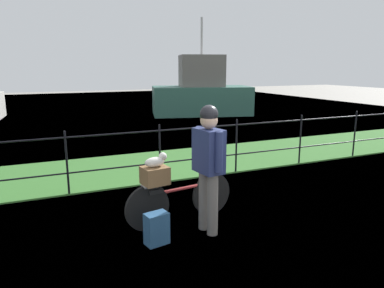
{
  "coord_description": "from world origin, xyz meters",
  "views": [
    {
      "loc": [
        -2.88,
        -3.89,
        2.14
      ],
      "look_at": [
        -0.55,
        1.37,
        0.9
      ],
      "focal_mm": 33.55,
      "sensor_mm": 36.0,
      "label": 1
    }
  ],
  "objects": [
    {
      "name": "moored_boat_mid",
      "position": [
        4.13,
        10.92,
        0.97
      ],
      "size": [
        4.75,
        3.14,
        4.25
      ],
      "color": "#336656",
      "rests_on": "ground"
    },
    {
      "name": "bicycle_main",
      "position": [
        -1.13,
        0.49,
        0.33
      ],
      "size": [
        1.64,
        0.29,
        0.63
      ],
      "color": "black",
      "rests_on": "ground"
    },
    {
      "name": "grass_strip",
      "position": [
        0.0,
        3.43,
        0.01
      ],
      "size": [
        27.0,
        2.4,
        0.03
      ],
      "primitive_type": "cube",
      "color": "#38702D",
      "rests_on": "ground"
    },
    {
      "name": "backpack_on_paving",
      "position": [
        -1.63,
        0.01,
        0.2
      ],
      "size": [
        0.31,
        0.23,
        0.4
      ],
      "primitive_type": "cube",
      "rotation": [
        0.0,
        0.0,
        3.34
      ],
      "color": "#28517A",
      "rests_on": "ground"
    },
    {
      "name": "harbor_water",
      "position": [
        0.0,
        12.84,
        0.0
      ],
      "size": [
        30.0,
        30.0,
        0.0
      ],
      "primitive_type": "plane",
      "color": "slate",
      "rests_on": "ground"
    },
    {
      "name": "iron_fence",
      "position": [
        0.0,
        2.25,
        0.64
      ],
      "size": [
        18.04,
        0.04,
        1.11
      ],
      "color": "black",
      "rests_on": "ground"
    },
    {
      "name": "cyclist_person",
      "position": [
        -0.9,
        0.07,
        1.0
      ],
      "size": [
        0.31,
        0.54,
        1.68
      ],
      "color": "slate",
      "rests_on": "ground"
    },
    {
      "name": "terrier_dog",
      "position": [
        -1.47,
        0.44,
        0.94
      ],
      "size": [
        0.32,
        0.18,
        0.18
      ],
      "color": "silver",
      "rests_on": "wooden_crate"
    },
    {
      "name": "wooden_crate",
      "position": [
        -1.5,
        0.44,
        0.74
      ],
      "size": [
        0.36,
        0.32,
        0.23
      ],
      "primitive_type": "cube",
      "rotation": [
        0.0,
        0.0,
        0.14
      ],
      "color": "brown",
      "rests_on": "bicycle_main"
    },
    {
      "name": "ground_plane",
      "position": [
        0.0,
        0.0,
        0.0
      ],
      "size": [
        60.0,
        60.0,
        0.0
      ],
      "primitive_type": "plane",
      "color": "gray"
    }
  ]
}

